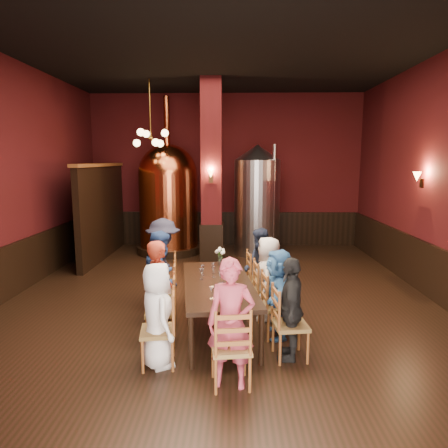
{
  "coord_description": "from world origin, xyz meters",
  "views": [
    {
      "loc": [
        0.24,
        -7.06,
        2.56
      ],
      "look_at": [
        0.07,
        0.2,
        1.4
      ],
      "focal_mm": 32.0,
      "sensor_mm": 36.0,
      "label": 1
    }
  ],
  "objects_px": {
    "dining_table": "(218,286)",
    "rose_vase": "(220,253)",
    "person_2": "(162,278)",
    "copper_kettle": "(168,197)",
    "person_1": "(160,292)",
    "steel_vessel": "(257,200)",
    "person_0": "(157,315)"
  },
  "relations": [
    {
      "from": "person_0",
      "to": "person_2",
      "type": "distance_m",
      "value": 1.33
    },
    {
      "from": "dining_table",
      "to": "rose_vase",
      "type": "height_order",
      "value": "rose_vase"
    },
    {
      "from": "rose_vase",
      "to": "person_2",
      "type": "bearing_deg",
      "value": -138.18
    },
    {
      "from": "person_0",
      "to": "person_2",
      "type": "relative_size",
      "value": 0.89
    },
    {
      "from": "person_1",
      "to": "copper_kettle",
      "type": "xyz_separation_m",
      "value": [
        -0.77,
        5.59,
        0.81
      ]
    },
    {
      "from": "dining_table",
      "to": "rose_vase",
      "type": "distance_m",
      "value": 1.04
    },
    {
      "from": "dining_table",
      "to": "rose_vase",
      "type": "bearing_deg",
      "value": 82.01
    },
    {
      "from": "person_1",
      "to": "dining_table",
      "type": "bearing_deg",
      "value": -79.62
    },
    {
      "from": "person_2",
      "to": "steel_vessel",
      "type": "height_order",
      "value": "steel_vessel"
    },
    {
      "from": "copper_kettle",
      "to": "steel_vessel",
      "type": "relative_size",
      "value": 1.43
    },
    {
      "from": "copper_kettle",
      "to": "rose_vase",
      "type": "xyz_separation_m",
      "value": [
        1.57,
        -4.14,
        -0.6
      ]
    },
    {
      "from": "person_0",
      "to": "rose_vase",
      "type": "distance_m",
      "value": 2.25
    },
    {
      "from": "person_1",
      "to": "steel_vessel",
      "type": "relative_size",
      "value": 0.49
    },
    {
      "from": "person_1",
      "to": "steel_vessel",
      "type": "bearing_deg",
      "value": -35.57
    },
    {
      "from": "person_2",
      "to": "copper_kettle",
      "type": "bearing_deg",
      "value": 17.67
    },
    {
      "from": "person_0",
      "to": "copper_kettle",
      "type": "xyz_separation_m",
      "value": [
        -0.86,
        6.26,
        0.89
      ]
    },
    {
      "from": "steel_vessel",
      "to": "rose_vase",
      "type": "bearing_deg",
      "value": -102.19
    },
    {
      "from": "rose_vase",
      "to": "person_0",
      "type": "bearing_deg",
      "value": -108.6
    },
    {
      "from": "dining_table",
      "to": "person_1",
      "type": "bearing_deg",
      "value": -158.78
    },
    {
      "from": "copper_kettle",
      "to": "steel_vessel",
      "type": "bearing_deg",
      "value": -3.17
    },
    {
      "from": "person_0",
      "to": "person_2",
      "type": "xyz_separation_m",
      "value": [
        -0.18,
        1.32,
        0.08
      ]
    },
    {
      "from": "person_0",
      "to": "person_1",
      "type": "bearing_deg",
      "value": -18.74
    },
    {
      "from": "person_0",
      "to": "person_1",
      "type": "xyz_separation_m",
      "value": [
        -0.09,
        0.66,
        0.07
      ]
    },
    {
      "from": "steel_vessel",
      "to": "person_1",
      "type": "bearing_deg",
      "value": -107.0
    },
    {
      "from": "person_2",
      "to": "rose_vase",
      "type": "relative_size",
      "value": 4.84
    },
    {
      "from": "person_1",
      "to": "steel_vessel",
      "type": "xyz_separation_m",
      "value": [
        1.67,
        5.46,
        0.75
      ]
    },
    {
      "from": "steel_vessel",
      "to": "rose_vase",
      "type": "xyz_separation_m",
      "value": [
        -0.87,
        -4.01,
        -0.53
      ]
    },
    {
      "from": "person_0",
      "to": "person_2",
      "type": "bearing_deg",
      "value": -18.74
    },
    {
      "from": "person_1",
      "to": "person_2",
      "type": "height_order",
      "value": "person_2"
    },
    {
      "from": "copper_kettle",
      "to": "rose_vase",
      "type": "bearing_deg",
      "value": -69.22
    },
    {
      "from": "person_0",
      "to": "steel_vessel",
      "type": "distance_m",
      "value": 6.37
    },
    {
      "from": "person_2",
      "to": "copper_kettle",
      "type": "xyz_separation_m",
      "value": [
        -0.68,
        4.94,
        0.8
      ]
    }
  ]
}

